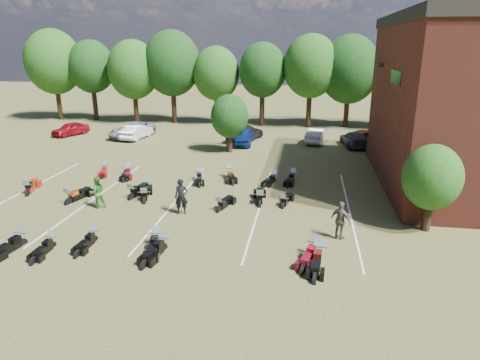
% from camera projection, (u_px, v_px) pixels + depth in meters
% --- Properties ---
extents(ground, '(160.00, 160.00, 0.00)m').
position_uv_depth(ground, '(215.00, 225.00, 21.94)').
color(ground, brown).
rests_on(ground, ground).
extents(car_0, '(3.03, 4.21, 1.33)m').
position_uv_depth(car_0, '(70.00, 129.00, 43.49)').
color(car_0, maroon).
rests_on(car_0, ground).
extents(car_1, '(1.95, 4.46, 1.42)m').
position_uv_depth(car_1, '(136.00, 132.00, 41.86)').
color(car_1, '#BCBCC0').
rests_on(car_1, ground).
extents(car_2, '(3.84, 5.78, 1.48)m').
position_uv_depth(car_2, '(132.00, 130.00, 42.54)').
color(car_2, gray).
rests_on(car_2, ground).
extents(car_3, '(3.52, 5.58, 1.51)m').
position_uv_depth(car_3, '(245.00, 133.00, 41.15)').
color(car_3, black).
rests_on(car_3, ground).
extents(car_4, '(2.01, 4.75, 1.60)m').
position_uv_depth(car_4, '(242.00, 136.00, 39.60)').
color(car_4, navy).
rests_on(car_4, ground).
extents(car_5, '(2.51, 4.53, 1.41)m').
position_uv_depth(car_5, '(318.00, 135.00, 40.19)').
color(car_5, '#AAAAA6').
rests_on(car_5, ground).
extents(car_6, '(2.51, 4.76, 1.28)m').
position_uv_depth(car_6, '(367.00, 138.00, 39.16)').
color(car_6, '#551604').
rests_on(car_6, ground).
extents(car_7, '(2.56, 4.87, 1.35)m').
position_uv_depth(car_7, '(355.00, 139.00, 38.71)').
color(car_7, '#39383D').
rests_on(car_7, ground).
extents(person_black, '(0.83, 0.67, 1.96)m').
position_uv_depth(person_black, '(181.00, 197.00, 23.09)').
color(person_black, black).
rests_on(person_black, ground).
extents(person_green, '(1.12, 1.07, 1.81)m').
position_uv_depth(person_green, '(97.00, 192.00, 24.02)').
color(person_green, '#32702A').
rests_on(person_green, ground).
extents(person_grey, '(1.14, 1.05, 1.87)m').
position_uv_depth(person_grey, '(341.00, 220.00, 20.09)').
color(person_grey, '#534E47').
rests_on(person_grey, ground).
extents(motorcycle_0, '(0.96, 2.31, 1.25)m').
position_uv_depth(motorcycle_0, '(22.00, 245.00, 19.70)').
color(motorcycle_0, black).
rests_on(motorcycle_0, ground).
extents(motorcycle_1, '(0.67, 2.05, 1.14)m').
position_uv_depth(motorcycle_1, '(94.00, 242.00, 20.06)').
color(motorcycle_1, black).
rests_on(motorcycle_1, ground).
extents(motorcycle_2, '(0.72, 2.05, 1.13)m').
position_uv_depth(motorcycle_2, '(52.00, 248.00, 19.45)').
color(motorcycle_2, black).
rests_on(motorcycle_2, ground).
extents(motorcycle_3, '(1.08, 2.35, 1.26)m').
position_uv_depth(motorcycle_3, '(163.00, 250.00, 19.21)').
color(motorcycle_3, black).
rests_on(motorcycle_3, ground).
extents(motorcycle_4, '(1.18, 2.42, 1.29)m').
position_uv_depth(motorcycle_4, '(156.00, 246.00, 19.66)').
color(motorcycle_4, black).
rests_on(motorcycle_4, ground).
extents(motorcycle_5, '(0.98, 2.44, 1.33)m').
position_uv_depth(motorcycle_5, '(318.00, 261.00, 18.30)').
color(motorcycle_5, black).
rests_on(motorcycle_5, ground).
extents(motorcycle_6, '(1.28, 2.39, 1.27)m').
position_uv_depth(motorcycle_6, '(313.00, 255.00, 18.78)').
color(motorcycle_6, '#4B0A12').
rests_on(motorcycle_6, ground).
extents(motorcycle_7, '(1.50, 2.57, 1.37)m').
position_uv_depth(motorcycle_7, '(28.00, 195.00, 26.32)').
color(motorcycle_7, '#9B1D0B').
rests_on(motorcycle_7, ground).
extents(motorcycle_8, '(1.36, 2.58, 1.37)m').
position_uv_depth(motorcycle_8, '(70.00, 204.00, 24.88)').
color(motorcycle_8, black).
rests_on(motorcycle_8, ground).
extents(motorcycle_9, '(1.21, 2.56, 1.37)m').
position_uv_depth(motorcycle_9, '(132.00, 199.00, 25.67)').
color(motorcycle_9, black).
rests_on(motorcycle_9, ground).
extents(motorcycle_10, '(1.38, 2.48, 1.32)m').
position_uv_depth(motorcycle_10, '(145.00, 202.00, 25.05)').
color(motorcycle_10, black).
rests_on(motorcycle_10, ground).
extents(motorcycle_11, '(1.09, 2.59, 1.40)m').
position_uv_depth(motorcycle_11, '(260.00, 206.00, 24.53)').
color(motorcycle_11, black).
rests_on(motorcycle_11, ground).
extents(motorcycle_12, '(1.24, 2.27, 1.21)m').
position_uv_depth(motorcycle_12, '(220.00, 211.00, 23.75)').
color(motorcycle_12, black).
rests_on(motorcycle_12, ground).
extents(motorcycle_13, '(1.05, 2.17, 1.16)m').
position_uv_depth(motorcycle_13, '(283.00, 207.00, 24.28)').
color(motorcycle_13, black).
rests_on(motorcycle_13, ground).
extents(motorcycle_14, '(1.33, 2.31, 1.23)m').
position_uv_depth(motorcycle_14, '(129.00, 174.00, 30.46)').
color(motorcycle_14, '#4D0B0B').
rests_on(motorcycle_14, ground).
extents(motorcycle_15, '(1.18, 2.13, 1.13)m').
position_uv_depth(motorcycle_15, '(106.00, 172.00, 30.96)').
color(motorcycle_15, '#930A0A').
rests_on(motorcycle_15, ground).
extents(motorcycle_16, '(1.06, 2.11, 1.13)m').
position_uv_depth(motorcycle_16, '(128.00, 176.00, 30.19)').
color(motorcycle_16, black).
rests_on(motorcycle_16, ground).
extents(motorcycle_17, '(1.43, 2.47, 1.31)m').
position_uv_depth(motorcycle_17, '(229.00, 177.00, 29.87)').
color(motorcycle_17, black).
rests_on(motorcycle_17, ground).
extents(motorcycle_18, '(1.22, 2.27, 1.21)m').
position_uv_depth(motorcycle_18, '(199.00, 180.00, 29.31)').
color(motorcycle_18, black).
rests_on(motorcycle_18, ground).
extents(motorcycle_19, '(1.00, 2.21, 1.19)m').
position_uv_depth(motorcycle_19, '(293.00, 180.00, 29.14)').
color(motorcycle_19, black).
rests_on(motorcycle_19, ground).
extents(motorcycle_20, '(1.21, 2.09, 1.11)m').
position_uv_depth(motorcycle_20, '(274.00, 181.00, 28.90)').
color(motorcycle_20, black).
rests_on(motorcycle_20, ground).
extents(tree_line, '(56.00, 6.00, 9.79)m').
position_uv_depth(tree_line, '(260.00, 69.00, 47.49)').
color(tree_line, black).
rests_on(tree_line, ground).
extents(young_tree_near_building, '(2.80, 2.80, 4.16)m').
position_uv_depth(young_tree_near_building, '(432.00, 177.00, 20.50)').
color(young_tree_near_building, black).
rests_on(young_tree_near_building, ground).
extents(young_tree_midfield, '(3.20, 3.20, 4.70)m').
position_uv_depth(young_tree_midfield, '(230.00, 116.00, 35.90)').
color(young_tree_midfield, black).
rests_on(young_tree_midfield, ground).
extents(parking_lines, '(20.10, 14.00, 0.01)m').
position_uv_depth(parking_lines, '(176.00, 201.00, 25.20)').
color(parking_lines, silver).
rests_on(parking_lines, ground).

